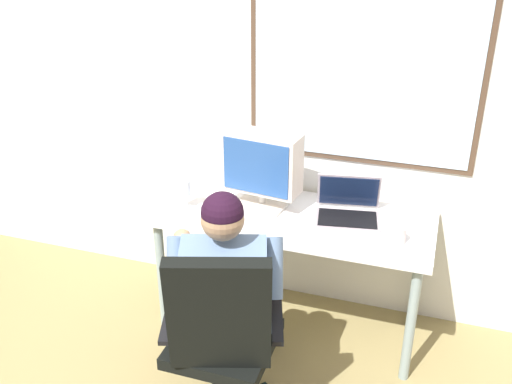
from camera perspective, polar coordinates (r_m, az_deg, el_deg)
name	(u,v)px	position (r m, az deg, el deg)	size (l,w,h in m)	color
wall_rear	(272,99)	(3.43, 1.52, 8.95)	(5.79, 0.08, 2.52)	silver
desk	(292,227)	(3.29, 3.45, -3.36)	(1.53, 0.61, 0.75)	gray
office_chair	(221,333)	(2.70, -3.35, -13.38)	(0.62, 0.56, 1.02)	black
person_seated	(227,288)	(2.88, -2.85, -9.22)	(0.67, 0.88, 1.19)	#3C4D69
crt_monitor	(262,164)	(3.23, 0.60, 2.67)	(0.44, 0.25, 0.43)	beige
laptop	(348,206)	(3.24, 8.84, -1.37)	(0.38, 0.34, 0.22)	gray
wine_glass	(184,189)	(3.29, -6.92, 0.30)	(0.07, 0.07, 0.17)	silver
coffee_mug	(397,235)	(3.04, 13.40, -4.00)	(0.09, 0.09, 0.09)	beige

